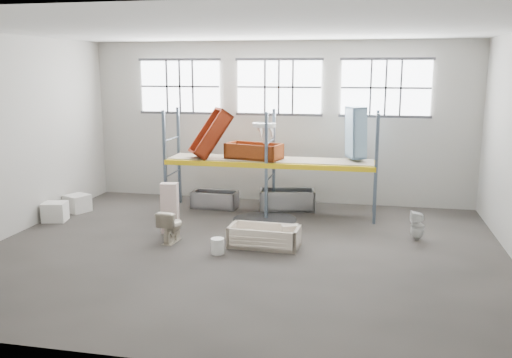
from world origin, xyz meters
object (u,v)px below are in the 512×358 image
(rust_tub_flat, at_px, (254,151))
(steel_tub_right, at_px, (287,200))
(bathtub_beige, at_px, (264,236))
(blue_tub_upright, at_px, (356,132))
(cistern_tall, at_px, (170,208))
(bucket, at_px, (218,246))
(toilet_white, at_px, (417,226))
(toilet_beige, at_px, (171,226))
(steel_tub_left, at_px, (215,200))
(carton_near, at_px, (55,212))

(rust_tub_flat, bearing_deg, steel_tub_right, 29.59)
(bathtub_beige, bearing_deg, blue_tub_upright, 61.72)
(bathtub_beige, distance_m, rust_tub_flat, 3.53)
(cistern_tall, bearing_deg, bucket, -45.30)
(rust_tub_flat, relative_size, bucket, 4.41)
(steel_tub_right, xyz_separation_m, bucket, (-0.96, -4.28, -0.12))
(bucket, bearing_deg, blue_tub_upright, 54.26)
(bathtub_beige, bearing_deg, rust_tub_flat, 108.93)
(toilet_white, distance_m, blue_tub_upright, 3.32)
(bathtub_beige, relative_size, blue_tub_upright, 1.15)
(blue_tub_upright, bearing_deg, toilet_beige, -141.07)
(bathtub_beige, bearing_deg, toilet_beige, -174.66)
(cistern_tall, relative_size, steel_tub_right, 0.80)
(blue_tub_upright, relative_size, bucket, 4.02)
(bathtub_beige, bearing_deg, steel_tub_left, 125.78)
(steel_tub_left, height_order, blue_tub_upright, blue_tub_upright)
(toilet_white, height_order, blue_tub_upright, blue_tub_upright)
(toilet_beige, bearing_deg, bathtub_beige, -172.00)
(toilet_beige, bearing_deg, steel_tub_right, -117.05)
(cistern_tall, xyz_separation_m, bucket, (1.63, -1.30, -0.47))
(rust_tub_flat, xyz_separation_m, blue_tub_upright, (2.88, 0.30, 0.57))
(bucket, bearing_deg, steel_tub_left, 106.94)
(rust_tub_flat, distance_m, carton_near, 5.81)
(toilet_beige, distance_m, carton_near, 3.96)
(rust_tub_flat, distance_m, bucket, 4.10)
(steel_tub_left, distance_m, bucket, 4.21)
(toilet_beige, relative_size, steel_tub_right, 0.50)
(rust_tub_flat, bearing_deg, steel_tub_left, 168.27)
(toilet_white, relative_size, blue_tub_upright, 0.50)
(cistern_tall, bearing_deg, carton_near, 166.93)
(toilet_white, height_order, carton_near, toilet_white)
(blue_tub_upright, distance_m, carton_near, 8.69)
(steel_tub_right, distance_m, rust_tub_flat, 1.85)
(bathtub_beige, relative_size, steel_tub_left, 1.22)
(toilet_white, height_order, rust_tub_flat, rust_tub_flat)
(bathtub_beige, distance_m, bucket, 1.20)
(toilet_white, distance_m, rust_tub_flat, 5.05)
(cistern_tall, height_order, blue_tub_upright, blue_tub_upright)
(steel_tub_left, xyz_separation_m, blue_tub_upright, (4.15, 0.03, 2.14))
(steel_tub_right, bearing_deg, bucket, -102.60)
(steel_tub_right, bearing_deg, toilet_white, -32.50)
(steel_tub_left, distance_m, blue_tub_upright, 4.67)
(steel_tub_left, bearing_deg, cistern_tall, -98.35)
(steel_tub_left, distance_m, steel_tub_right, 2.20)
(toilet_beige, height_order, bucket, toilet_beige)
(toilet_beige, height_order, steel_tub_right, toilet_beige)
(bathtub_beige, xyz_separation_m, toilet_white, (3.60, 1.26, 0.12))
(bucket, bearing_deg, bathtub_beige, 37.68)
(toilet_beige, relative_size, steel_tub_left, 0.59)
(bathtub_beige, distance_m, cistern_tall, 2.67)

